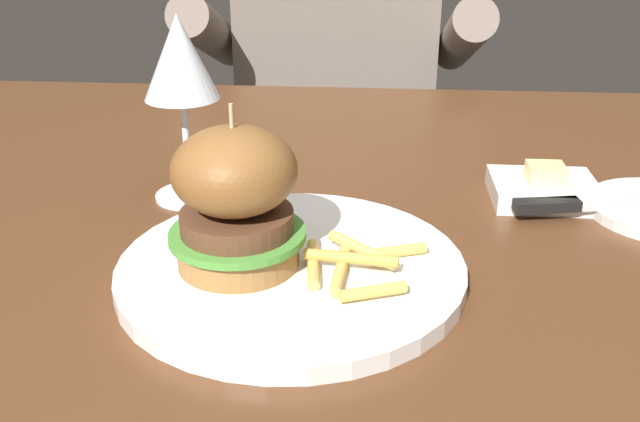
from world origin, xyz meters
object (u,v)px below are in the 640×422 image
at_px(diner_person, 336,139).
at_px(butter_dish, 544,188).
at_px(main_plate, 291,269).
at_px(table_knife, 613,204).
at_px(wine_glass, 180,65).
at_px(burger_sandwich, 236,198).

bearing_deg(diner_person, butter_dish, -70.89).
height_order(main_plate, table_knife, table_knife).
distance_m(wine_glass, table_knife, 0.42).
xyz_separation_m(main_plate, table_knife, (0.28, 0.13, 0.01)).
height_order(wine_glass, table_knife, wine_glass).
bearing_deg(main_plate, butter_dish, 36.80).
bearing_deg(wine_glass, butter_dish, 3.37).
bearing_deg(burger_sandwich, wine_glass, 116.35).
bearing_deg(butter_dish, diner_person, 109.11).
xyz_separation_m(main_plate, wine_glass, (-0.12, 0.15, 0.12)).
distance_m(wine_glass, butter_dish, 0.36).
bearing_deg(burger_sandwich, main_plate, 8.40).
distance_m(burger_sandwich, table_knife, 0.35).
bearing_deg(main_plate, burger_sandwich, -171.60).
relative_size(table_knife, butter_dish, 2.28).
height_order(burger_sandwich, table_knife, burger_sandwich).
distance_m(main_plate, diner_person, 0.88).
relative_size(table_knife, diner_person, 0.19).
relative_size(main_plate, burger_sandwich, 2.13).
distance_m(table_knife, butter_dish, 0.07).
xyz_separation_m(burger_sandwich, butter_dish, (0.27, 0.18, -0.06)).
xyz_separation_m(main_plate, burger_sandwich, (-0.04, -0.01, 0.06)).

